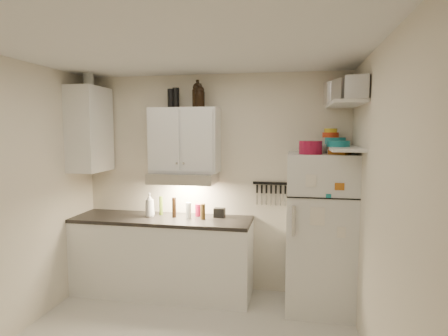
# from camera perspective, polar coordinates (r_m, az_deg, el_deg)

# --- Properties ---
(ceiling) EXTENTS (3.20, 3.00, 0.02)m
(ceiling) POSITION_cam_1_polar(r_m,az_deg,el_deg) (3.12, -8.00, 18.09)
(ceiling) COLOR silver
(ceiling) RESTS_ON ground
(back_wall) EXTENTS (3.20, 0.02, 2.60)m
(back_wall) POSITION_cam_1_polar(r_m,az_deg,el_deg) (4.55, -1.66, -2.31)
(back_wall) COLOR beige
(back_wall) RESTS_ON ground
(left_wall) EXTENTS (0.02, 3.00, 2.60)m
(left_wall) POSITION_cam_1_polar(r_m,az_deg,el_deg) (3.93, -30.61, -4.42)
(left_wall) COLOR beige
(left_wall) RESTS_ON ground
(right_wall) EXTENTS (0.02, 3.00, 2.60)m
(right_wall) POSITION_cam_1_polar(r_m,az_deg,el_deg) (3.03, 22.84, -6.88)
(right_wall) COLOR beige
(right_wall) RESTS_ON ground
(base_cabinet) EXTENTS (2.10, 0.60, 0.88)m
(base_cabinet) POSITION_cam_1_polar(r_m,az_deg,el_deg) (4.62, -9.35, -13.27)
(base_cabinet) COLOR white
(base_cabinet) RESTS_ON floor
(countertop) EXTENTS (2.10, 0.62, 0.04)m
(countertop) POSITION_cam_1_polar(r_m,az_deg,el_deg) (4.49, -9.44, -7.71)
(countertop) COLOR black
(countertop) RESTS_ON base_cabinet
(upper_cabinet) EXTENTS (0.80, 0.33, 0.75)m
(upper_cabinet) POSITION_cam_1_polar(r_m,az_deg,el_deg) (4.42, -5.98, 4.24)
(upper_cabinet) COLOR white
(upper_cabinet) RESTS_ON back_wall
(side_cabinet) EXTENTS (0.33, 0.55, 1.00)m
(side_cabinet) POSITION_cam_1_polar(r_m,az_deg,el_deg) (4.75, -19.78, 5.55)
(side_cabinet) COLOR white
(side_cabinet) RESTS_ON left_wall
(range_hood) EXTENTS (0.76, 0.46, 0.12)m
(range_hood) POSITION_cam_1_polar(r_m,az_deg,el_deg) (4.39, -6.17, -1.47)
(range_hood) COLOR silver
(range_hood) RESTS_ON back_wall
(fridge) EXTENTS (0.70, 0.68, 1.70)m
(fridge) POSITION_cam_1_polar(r_m,az_deg,el_deg) (4.21, 14.38, -9.43)
(fridge) COLOR silver
(fridge) RESTS_ON floor
(shelf_hi) EXTENTS (0.30, 0.95, 0.03)m
(shelf_hi) POSITION_cam_1_polar(r_m,az_deg,el_deg) (3.96, 17.93, 9.26)
(shelf_hi) COLOR white
(shelf_hi) RESTS_ON right_wall
(shelf_lo) EXTENTS (0.30, 0.95, 0.03)m
(shelf_lo) POSITION_cam_1_polar(r_m,az_deg,el_deg) (3.95, 17.73, 2.88)
(shelf_lo) COLOR white
(shelf_lo) RESTS_ON right_wall
(knife_strip) EXTENTS (0.42, 0.02, 0.03)m
(knife_strip) POSITION_cam_1_polar(r_m,az_deg,el_deg) (4.43, 7.15, -2.32)
(knife_strip) COLOR black
(knife_strip) RESTS_ON back_wall
(dutch_oven) EXTENTS (0.27, 0.27, 0.13)m
(dutch_oven) POSITION_cam_1_polar(r_m,az_deg,el_deg) (3.88, 13.04, 3.07)
(dutch_oven) COLOR maroon
(dutch_oven) RESTS_ON fridge
(book_stack) EXTENTS (0.25, 0.27, 0.07)m
(book_stack) POSITION_cam_1_polar(r_m,az_deg,el_deg) (3.95, 17.24, 2.55)
(book_stack) COLOR #AE5C15
(book_stack) RESTS_ON fridge
(spice_jar) EXTENTS (0.08, 0.08, 0.10)m
(spice_jar) POSITION_cam_1_polar(r_m,az_deg,el_deg) (4.05, 15.05, 2.85)
(spice_jar) COLOR silver
(spice_jar) RESTS_ON fridge
(stock_pot) EXTENTS (0.35, 0.35, 0.23)m
(stock_pot) POSITION_cam_1_polar(r_m,az_deg,el_deg) (4.20, 17.06, 10.82)
(stock_pot) COLOR silver
(stock_pot) RESTS_ON shelf_hi
(tin_a) EXTENTS (0.29, 0.27, 0.23)m
(tin_a) POSITION_cam_1_polar(r_m,az_deg,el_deg) (3.95, 18.16, 11.11)
(tin_a) COLOR #AAAAAD
(tin_a) RESTS_ON shelf_hi
(tin_b) EXTENTS (0.25, 0.25, 0.20)m
(tin_b) POSITION_cam_1_polar(r_m,az_deg,el_deg) (3.58, 19.82, 11.48)
(tin_b) COLOR #AAAAAD
(tin_b) RESTS_ON shelf_hi
(bowl_teal) EXTENTS (0.22, 0.22, 0.09)m
(bowl_teal) POSITION_cam_1_polar(r_m,az_deg,el_deg) (4.24, 16.60, 3.89)
(bowl_teal) COLOR teal
(bowl_teal) RESTS_ON shelf_lo
(bowl_orange) EXTENTS (0.18, 0.18, 0.05)m
(bowl_orange) POSITION_cam_1_polar(r_m,az_deg,el_deg) (4.26, 15.93, 4.87)
(bowl_orange) COLOR red
(bowl_orange) RESTS_ON bowl_teal
(bowl_yellow) EXTENTS (0.14, 0.14, 0.04)m
(bowl_yellow) POSITION_cam_1_polar(r_m,az_deg,el_deg) (4.26, 15.95, 5.52)
(bowl_yellow) COLOR gold
(bowl_yellow) RESTS_ON bowl_orange
(plates) EXTENTS (0.31, 0.31, 0.06)m
(plates) POSITION_cam_1_polar(r_m,az_deg,el_deg) (3.96, 16.98, 3.55)
(plates) COLOR teal
(plates) RESTS_ON shelf_lo
(growler_a) EXTENTS (0.15, 0.15, 0.30)m
(growler_a) POSITION_cam_1_polar(r_m,az_deg,el_deg) (4.42, -4.04, 11.05)
(growler_a) COLOR black
(growler_a) RESTS_ON upper_cabinet
(growler_b) EXTENTS (0.13, 0.13, 0.25)m
(growler_b) POSITION_cam_1_polar(r_m,az_deg,el_deg) (4.36, -3.66, 10.83)
(growler_b) COLOR black
(growler_b) RESTS_ON upper_cabinet
(thermos_a) EXTENTS (0.10, 0.10, 0.23)m
(thermos_a) POSITION_cam_1_polar(r_m,az_deg,el_deg) (4.49, -7.35, 10.54)
(thermos_a) COLOR black
(thermos_a) RESTS_ON upper_cabinet
(thermos_b) EXTENTS (0.08, 0.08, 0.22)m
(thermos_b) POSITION_cam_1_polar(r_m,az_deg,el_deg) (4.47, -8.11, 10.45)
(thermos_b) COLOR black
(thermos_b) RESTS_ON upper_cabinet
(side_jar) EXTENTS (0.15, 0.15, 0.16)m
(side_jar) POSITION_cam_1_polar(r_m,az_deg,el_deg) (4.77, -19.95, 12.54)
(side_jar) COLOR silver
(side_jar) RESTS_ON side_cabinet
(soap_bottle) EXTENTS (0.16, 0.16, 0.32)m
(soap_bottle) POSITION_cam_1_polar(r_m,az_deg,el_deg) (4.52, -11.27, -5.31)
(soap_bottle) COLOR white
(soap_bottle) RESTS_ON countertop
(pepper_mill) EXTENTS (0.06, 0.06, 0.18)m
(pepper_mill) POSITION_cam_1_polar(r_m,az_deg,el_deg) (4.33, -3.24, -6.64)
(pepper_mill) COLOR brown
(pepper_mill) RESTS_ON countertop
(oil_bottle) EXTENTS (0.05, 0.05, 0.23)m
(oil_bottle) POSITION_cam_1_polar(r_m,az_deg,el_deg) (4.61, -9.57, -5.67)
(oil_bottle) COLOR #506D1B
(oil_bottle) RESTS_ON countertop
(vinegar_bottle) EXTENTS (0.06, 0.06, 0.24)m
(vinegar_bottle) POSITION_cam_1_polar(r_m,az_deg,el_deg) (4.45, -7.61, -5.97)
(vinegar_bottle) COLOR black
(vinegar_bottle) RESTS_ON countertop
(clear_bottle) EXTENTS (0.07, 0.07, 0.19)m
(clear_bottle) POSITION_cam_1_polar(r_m,az_deg,el_deg) (4.38, -5.43, -6.47)
(clear_bottle) COLOR silver
(clear_bottle) RESTS_ON countertop
(red_jar) EXTENTS (0.09, 0.09, 0.14)m
(red_jar) POSITION_cam_1_polar(r_m,az_deg,el_deg) (4.49, -3.96, -6.43)
(red_jar) COLOR maroon
(red_jar) RESTS_ON countertop
(caddy) EXTENTS (0.13, 0.10, 0.11)m
(caddy) POSITION_cam_1_polar(r_m,az_deg,el_deg) (4.43, -0.69, -6.83)
(caddy) COLOR black
(caddy) RESTS_ON countertop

